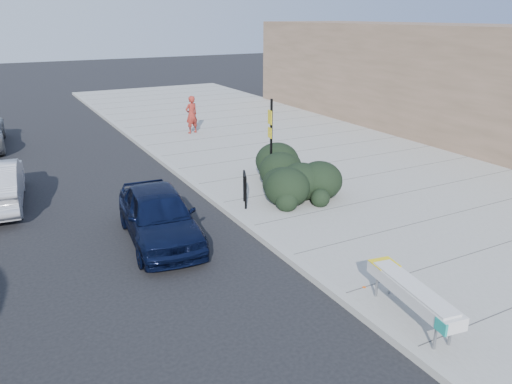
# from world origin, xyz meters

# --- Properties ---
(ground) EXTENTS (120.00, 120.00, 0.00)m
(ground) POSITION_xyz_m (0.00, 0.00, 0.00)
(ground) COLOR black
(ground) RESTS_ON ground
(sidewalk_near) EXTENTS (11.20, 50.00, 0.15)m
(sidewalk_near) POSITION_xyz_m (5.60, 5.00, 0.07)
(sidewalk_near) COLOR gray
(sidewalk_near) RESTS_ON ground
(curb_near) EXTENTS (0.22, 50.00, 0.17)m
(curb_near) POSITION_xyz_m (0.00, 5.00, 0.08)
(curb_near) COLOR #9E9E99
(curb_near) RESTS_ON ground
(bench) EXTENTS (0.85, 2.42, 0.72)m
(bench) POSITION_xyz_m (0.60, -3.30, 0.72)
(bench) COLOR gray
(bench) RESTS_ON sidewalk_near
(bike_rack) EXTENTS (0.31, 0.65, 1.01)m
(bike_rack) POSITION_xyz_m (0.60, 3.50, 0.76)
(bike_rack) COLOR black
(bike_rack) RESTS_ON sidewalk_near
(sign_post) EXTENTS (0.13, 0.33, 2.86)m
(sign_post) POSITION_xyz_m (2.35, 5.00, 1.76)
(sign_post) COLOR black
(sign_post) RESTS_ON sidewalk_near
(hedge) EXTENTS (2.91, 4.24, 1.45)m
(hedge) POSITION_xyz_m (2.38, 4.22, 0.87)
(hedge) COLOR black
(hedge) RESTS_ON sidewalk_near
(sedan_navy) EXTENTS (2.09, 4.33, 1.42)m
(sedan_navy) POSITION_xyz_m (-2.34, 2.62, 0.71)
(sedan_navy) COLOR black
(sedan_navy) RESTS_ON ground
(pedestrian) EXTENTS (0.74, 0.58, 1.79)m
(pedestrian) POSITION_xyz_m (2.79, 13.34, 1.05)
(pedestrian) COLOR maroon
(pedestrian) RESTS_ON sidewalk_near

